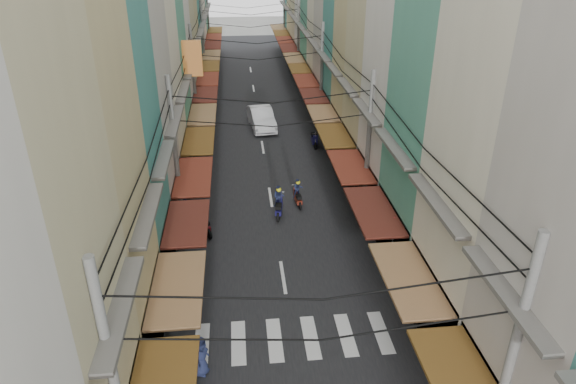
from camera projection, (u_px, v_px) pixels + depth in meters
ground at (279, 253)px, 25.22m from camera, size 160.00×160.00×0.00m
road at (259, 121)px, 42.96m from camera, size 10.00×80.00×0.02m
sidewalk_left at (180, 123)px, 42.36m from camera, size 3.00×80.00×0.06m
sidewalk_right at (335, 118)px, 43.55m from camera, size 3.00×80.00×0.06m
crosswalk at (293, 338)px, 19.88m from camera, size 7.55×2.40×0.01m
building_row_left at (141, 4)px, 34.78m from camera, size 7.80×67.67×23.70m
building_row_right at (369, 7)px, 36.28m from camera, size 7.80×68.98×22.59m
utility_poles at (260, 54)px, 35.57m from camera, size 10.20×66.13×8.20m
white_car at (262, 128)px, 41.43m from camera, size 5.97×2.85×2.03m
bicycle at (411, 274)px, 23.68m from camera, size 1.81×0.91×1.19m
moving_scooters at (267, 195)px, 29.57m from camera, size 8.06×13.60×1.90m
parked_scooters at (354, 289)px, 21.94m from camera, size 13.29×13.53×1.01m
pedestrians at (203, 223)px, 25.87m from camera, size 12.85×21.33×2.03m
market_umbrella at (471, 299)px, 18.88m from camera, size 2.20×2.20×2.31m
traffic_sign at (393, 234)px, 22.56m from camera, size 0.10×0.67×3.07m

